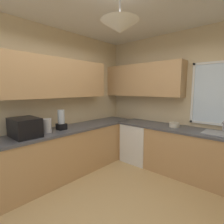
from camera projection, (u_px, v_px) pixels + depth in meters
ground_plane at (119, 212)px, 2.26m from camera, size 8.43×8.43×0.00m
room_shell at (123, 76)px, 2.59m from camera, size 3.52×3.95×2.79m
counter_run_left at (60, 154)px, 3.12m from camera, size 0.65×3.56×0.88m
counter_run_back at (182, 151)px, 3.25m from camera, size 2.61×0.65×0.88m
dishwasher at (139, 142)px, 3.85m from camera, size 0.60×0.60×0.84m
microwave at (25, 127)px, 2.62m from camera, size 0.48×0.36×0.29m
kettle at (47, 126)px, 2.87m from camera, size 0.14×0.14×0.23m
sink_assembly at (221, 133)px, 2.79m from camera, size 0.52×0.40×0.19m
bowl at (174, 125)px, 3.29m from camera, size 0.19×0.19×0.09m
blender_appliance at (61, 121)px, 3.08m from camera, size 0.15×0.15×0.36m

